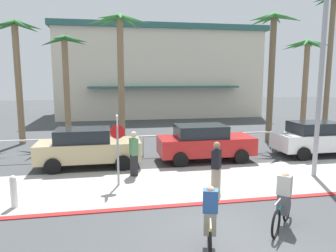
% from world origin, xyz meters
% --- Properties ---
extents(ground_plane, '(80.00, 80.00, 0.00)m').
position_xyz_m(ground_plane, '(0.00, 10.00, 0.00)').
color(ground_plane, '#424447').
extents(sidewalk_strip, '(44.00, 4.00, 0.02)m').
position_xyz_m(sidewalk_strip, '(0.00, 4.20, 0.01)').
color(sidewalk_strip, '#ADAAA0').
rests_on(sidewalk_strip, ground).
extents(curb_paint, '(44.00, 0.24, 0.03)m').
position_xyz_m(curb_paint, '(0.00, 2.20, 0.01)').
color(curb_paint, maroon).
rests_on(curb_paint, ground).
extents(building_backdrop, '(20.03, 10.68, 8.69)m').
position_xyz_m(building_backdrop, '(2.26, 26.63, 4.37)').
color(building_backdrop, beige).
rests_on(building_backdrop, ground).
extents(rail_fence, '(25.43, 0.08, 1.04)m').
position_xyz_m(rail_fence, '(-0.00, 8.50, 0.84)').
color(rail_fence, white).
rests_on(rail_fence, ground).
extents(stop_sign_bike_lane, '(0.52, 0.56, 2.56)m').
position_xyz_m(stop_sign_bike_lane, '(-2.49, 4.39, 1.68)').
color(stop_sign_bike_lane, gray).
rests_on(stop_sign_bike_lane, ground).
extents(bollard_2, '(0.20, 0.20, 1.00)m').
position_xyz_m(bollard_2, '(-5.62, 2.98, 0.52)').
color(bollard_2, white).
rests_on(bollard_2, ground).
extents(streetlight_curb, '(0.24, 2.54, 7.50)m').
position_xyz_m(streetlight_curb, '(5.15, 3.84, 4.28)').
color(streetlight_curb, '#9EA0A5').
rests_on(streetlight_curb, ground).
extents(palm_tree_1, '(3.05, 3.10, 7.08)m').
position_xyz_m(palm_tree_1, '(-7.79, 12.74, 5.29)').
color(palm_tree_1, '#846B4C').
rests_on(palm_tree_1, ground).
extents(palm_tree_2, '(2.98, 3.39, 6.35)m').
position_xyz_m(palm_tree_2, '(-5.22, 13.20, 4.81)').
color(palm_tree_2, '#846B4C').
rests_on(palm_tree_2, ground).
extents(palm_tree_3, '(3.64, 3.14, 7.34)m').
position_xyz_m(palm_tree_3, '(-2.08, 11.48, 5.61)').
color(palm_tree_3, '#846B4C').
rests_on(palm_tree_3, ground).
extents(palm_tree_4, '(3.35, 3.17, 7.55)m').
position_xyz_m(palm_tree_4, '(6.64, 10.61, 5.71)').
color(palm_tree_4, brown).
rests_on(palm_tree_4, ground).
extents(palm_tree_5, '(2.99, 3.49, 6.37)m').
position_xyz_m(palm_tree_5, '(10.22, 12.70, 4.91)').
color(palm_tree_5, '#846B4C').
rests_on(palm_tree_5, ground).
extents(palm_tree_6, '(3.15, 3.29, 9.64)m').
position_xyz_m(palm_tree_6, '(12.73, 13.71, 6.95)').
color(palm_tree_6, '#756047').
rests_on(palm_tree_6, ground).
extents(car_tan_1, '(4.40, 2.02, 1.69)m').
position_xyz_m(car_tan_1, '(-3.70, 7.11, 0.87)').
color(car_tan_1, tan).
rests_on(car_tan_1, ground).
extents(car_red_2, '(4.40, 2.02, 1.69)m').
position_xyz_m(car_red_2, '(1.59, 7.19, 0.87)').
color(car_red_2, red).
rests_on(car_red_2, ground).
extents(car_white_3, '(4.40, 2.02, 1.69)m').
position_xyz_m(car_white_3, '(7.47, 7.16, 0.87)').
color(car_white_3, white).
rests_on(car_white_3, ground).
extents(cyclist_yellow_0, '(0.59, 1.76, 1.50)m').
position_xyz_m(cyclist_yellow_0, '(-0.57, -0.30, 0.69)').
color(cyclist_yellow_0, black).
rests_on(cyclist_yellow_0, ground).
extents(cyclist_teal_1, '(1.31, 1.35, 1.50)m').
position_xyz_m(cyclist_teal_1, '(1.63, 0.37, 0.69)').
color(cyclist_teal_1, black).
rests_on(cyclist_teal_1, ground).
extents(pedestrian_0, '(0.44, 0.48, 1.74)m').
position_xyz_m(pedestrian_0, '(0.77, 3.15, 0.81)').
color(pedestrian_0, gray).
rests_on(pedestrian_0, ground).
extents(pedestrian_1, '(0.38, 0.45, 1.80)m').
position_xyz_m(pedestrian_1, '(-1.84, 5.42, 0.84)').
color(pedestrian_1, '#232326').
rests_on(pedestrian_1, ground).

